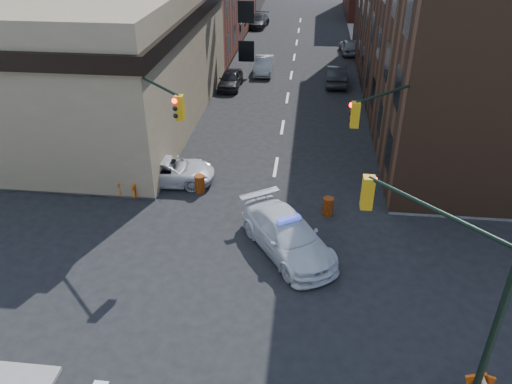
% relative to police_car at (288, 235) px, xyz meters
% --- Properties ---
extents(ground, '(140.00, 140.00, 0.00)m').
position_rel_police_car_xyz_m(ground, '(-1.13, -1.94, -0.84)').
color(ground, black).
rests_on(ground, ground).
extents(sidewalk_nw, '(34.00, 54.50, 0.15)m').
position_rel_police_car_xyz_m(sidewalk_nw, '(-24.13, 30.81, -0.77)').
color(sidewalk_nw, gray).
rests_on(sidewalk_nw, ground).
extents(bank_building, '(22.00, 22.00, 9.00)m').
position_rel_police_car_xyz_m(bank_building, '(-18.13, 14.56, 3.66)').
color(bank_building, '#8F7B5D').
rests_on(bank_building, ground).
extents(commercial_row_ne, '(14.00, 34.00, 14.00)m').
position_rel_police_car_xyz_m(commercial_row_ne, '(11.87, 20.56, 6.16)').
color(commercial_row_ne, '#462C1C').
rests_on(commercial_row_ne, ground).
extents(signal_pole_se, '(5.40, 5.27, 8.00)m').
position_rel_police_car_xyz_m(signal_pole_se, '(4.91, -7.46, 3.77)').
color(signal_pole_se, black).
rests_on(signal_pole_se, sidewalk_se).
extents(signal_pole_nw, '(3.58, 3.67, 8.00)m').
position_rel_police_car_xyz_m(signal_pole_nw, '(-6.98, 3.40, 3.50)').
color(signal_pole_nw, black).
rests_on(signal_pole_nw, sidewalk_nw).
extents(signal_pole_ne, '(3.67, 3.58, 8.00)m').
position_rel_police_car_xyz_m(signal_pole_ne, '(4.71, 3.41, 3.50)').
color(signal_pole_ne, black).
rests_on(signal_pole_ne, sidewalk_ne).
extents(tree_ne_near, '(3.00, 3.00, 4.85)m').
position_rel_police_car_xyz_m(tree_ne_near, '(6.37, 24.06, 2.65)').
color(tree_ne_near, black).
rests_on(tree_ne_near, sidewalk_ne).
extents(tree_ne_far, '(3.00, 3.00, 4.85)m').
position_rel_police_car_xyz_m(tree_ne_far, '(6.37, 32.06, 2.65)').
color(tree_ne_far, black).
rests_on(tree_ne_far, sidewalk_ne).
extents(police_car, '(5.15, 6.15, 1.68)m').
position_rel_police_car_xyz_m(police_car, '(0.00, 0.00, 0.00)').
color(police_car, silver).
rests_on(police_car, ground).
extents(pickup, '(5.30, 2.71, 1.43)m').
position_rel_police_car_xyz_m(pickup, '(-6.93, 5.60, -0.13)').
color(pickup, silver).
rests_on(pickup, ground).
extents(parked_car_wnear, '(1.78, 4.29, 1.45)m').
position_rel_police_car_xyz_m(parked_car_wnear, '(-6.02, 22.06, -0.12)').
color(parked_car_wnear, black).
rests_on(parked_car_wnear, ground).
extents(parked_car_wfar, '(1.62, 4.50, 1.47)m').
position_rel_police_car_xyz_m(parked_car_wfar, '(-3.63, 26.41, -0.10)').
color(parked_car_wfar, gray).
rests_on(parked_car_wfar, ground).
extents(parked_car_wdeep, '(2.59, 5.32, 1.49)m').
position_rel_police_car_xyz_m(parked_car_wdeep, '(-6.19, 45.35, -0.10)').
color(parked_car_wdeep, black).
rests_on(parked_car_wdeep, ground).
extents(parked_car_enear, '(1.78, 4.82, 1.58)m').
position_rel_police_car_xyz_m(parked_car_enear, '(2.80, 24.00, -0.05)').
color(parked_car_enear, black).
rests_on(parked_car_enear, ground).
extents(parked_car_efar, '(2.04, 4.41, 1.46)m').
position_rel_police_car_xyz_m(parked_car_efar, '(4.37, 34.17, -0.11)').
color(parked_car_efar, gray).
rests_on(parked_car_efar, ground).
extents(pedestrian_a, '(0.61, 0.41, 1.66)m').
position_rel_police_car_xyz_m(pedestrian_a, '(-10.11, 4.12, 0.14)').
color(pedestrian_a, black).
rests_on(pedestrian_a, sidewalk_nw).
extents(pedestrian_b, '(1.12, 0.96, 2.00)m').
position_rel_police_car_xyz_m(pedestrian_b, '(-12.30, 4.06, 0.31)').
color(pedestrian_b, black).
rests_on(pedestrian_b, sidewalk_nw).
extents(pedestrian_c, '(1.02, 0.52, 1.67)m').
position_rel_police_car_xyz_m(pedestrian_c, '(-14.13, 4.77, 0.15)').
color(pedestrian_c, black).
rests_on(pedestrian_c, sidewalk_nw).
extents(barrel_road, '(0.64, 0.64, 0.94)m').
position_rel_police_car_xyz_m(barrel_road, '(1.85, 3.23, -0.37)').
color(barrel_road, red).
rests_on(barrel_road, ground).
extents(barrel_bank, '(0.66, 0.66, 0.98)m').
position_rel_police_car_xyz_m(barrel_bank, '(-4.97, 4.72, -0.35)').
color(barrel_bank, '#E75A0A').
rests_on(barrel_bank, ground).
extents(barricade_nw_a, '(1.20, 0.76, 0.84)m').
position_rel_police_car_xyz_m(barricade_nw_a, '(-8.53, 3.76, -0.27)').
color(barricade_nw_a, red).
rests_on(barricade_nw_a, sidewalk_nw).
extents(barricade_nw_b, '(1.44, 0.94, 1.00)m').
position_rel_police_car_xyz_m(barricade_nw_b, '(-12.27, 6.06, -0.19)').
color(barricade_nw_b, '#DD580A').
rests_on(barricade_nw_b, sidewalk_nw).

